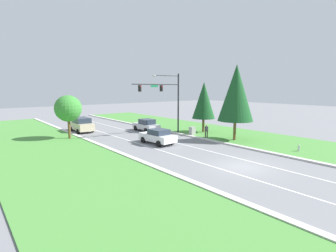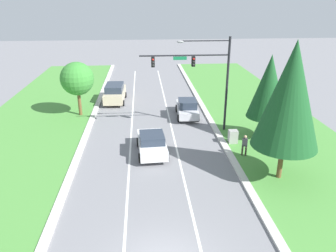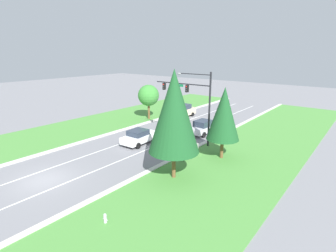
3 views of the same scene
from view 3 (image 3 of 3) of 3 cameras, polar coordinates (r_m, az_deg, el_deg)
The scene contains 16 objects.
ground_plane at distance 23.97m, azimuth -25.33°, elevation -10.61°, with size 160.00×160.00×0.00m, color slate.
curb_strip_right at distance 19.50m, azimuth -17.54°, elevation -15.76°, with size 0.50×90.00×0.15m.
curb_strip_left at distance 28.80m, azimuth -30.47°, elevation -6.74°, with size 0.50×90.00×0.15m.
grass_verge_right at distance 16.09m, azimuth -5.98°, elevation -22.74°, with size 10.00×90.00×0.08m.
lane_stripe_inner_left at distance 25.48m, azimuth -27.18°, elevation -9.27°, with size 0.14×81.00×0.01m.
lane_stripe_inner_right at distance 22.49m, azimuth -23.21°, elevation -12.09°, with size 0.14×81.00×0.01m.
traffic_signal_mast at distance 29.05m, azimuth 5.54°, elevation 6.46°, with size 7.39×0.41×8.09m.
champagne_suv at distance 41.87m, azimuth 2.98°, elevation 3.34°, with size 2.39×5.13×2.01m.
white_sedan at distance 29.76m, azimuth -6.25°, elevation -2.30°, with size 2.34×4.60×1.66m.
silver_sedan at distance 33.53m, azimuth 7.80°, elevation -0.20°, with size 2.22×4.76×1.77m.
utility_cabinet at distance 26.89m, azimuth 5.68°, elevation -4.91°, with size 0.70×0.60×1.14m.
pedestrian at distance 24.87m, azimuth 3.32°, elevation -5.70°, with size 0.43×0.32×1.69m.
fire_hydrant at distance 17.20m, azimuth -13.51°, elevation -19.03°, with size 0.34×0.20×0.70m.
conifer_near_right_tree at distance 20.22m, azimuth 1.34°, elevation 3.13°, with size 4.08×4.08×8.88m.
oak_near_left_tree at distance 40.00m, azimuth -4.27°, elevation 6.65°, with size 3.19×3.19×5.33m.
conifer_far_right_tree at distance 25.04m, azimuth 12.06°, elevation 2.61°, with size 3.13×3.13×7.00m.
Camera 3 is at (19.89, -8.83, 10.04)m, focal length 28.00 mm.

